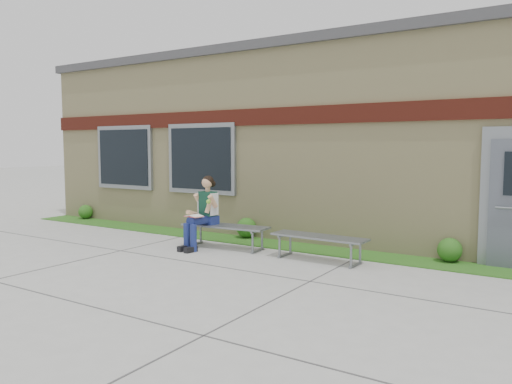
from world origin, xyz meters
The scene contains 9 objects.
ground centered at (0.00, 0.00, 0.00)m, with size 80.00×80.00×0.00m, color #9E9E99.
grass_strip centered at (0.00, 2.60, 0.01)m, with size 16.00×0.80×0.02m, color #1B5416.
school_building centered at (0.00, 5.99, 2.10)m, with size 16.20×6.22×4.20m.
bench_left centered at (-1.47, 1.77, 0.35)m, with size 1.79×0.65×0.46m.
bench_right centered at (0.53, 1.77, 0.34)m, with size 1.72×0.52×0.44m.
girl centered at (-1.85, 1.56, 0.73)m, with size 0.51×0.89×1.41m.
shrub_west centered at (-6.95, 2.85, 0.21)m, with size 0.38×0.38×0.38m, color #1B5416.
shrub_mid centered at (-1.69, 2.85, 0.24)m, with size 0.43×0.43×0.43m, color #1B5416.
shrub_east centered at (2.48, 2.85, 0.22)m, with size 0.41×0.41×0.41m, color #1B5416.
Camera 1 is at (4.19, -5.98, 1.98)m, focal length 35.00 mm.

